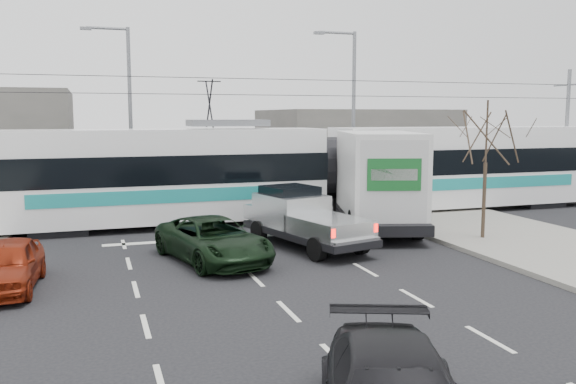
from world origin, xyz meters
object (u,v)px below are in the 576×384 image
object	(u,v)px
street_lamp_far	(126,105)
navy_pickup	(379,201)
traffic_signal	(404,160)
silver_pickup	(301,217)
bare_tree	(486,138)
tram	(326,170)
red_car	(6,265)
green_car	(213,240)
street_lamp_near	(350,106)
box_truck	(376,181)

from	to	relation	value
street_lamp_far	navy_pickup	distance (m)	13.95
traffic_signal	silver_pickup	xyz separation A→B (m)	(-5.48, -2.68, -1.71)
bare_tree	tram	bearing A→B (deg)	116.59
bare_tree	red_car	xyz separation A→B (m)	(-15.83, -1.49, -3.12)
green_car	tram	bearing A→B (deg)	32.85
red_car	navy_pickup	bearing A→B (deg)	27.10
bare_tree	street_lamp_near	world-z (taller)	street_lamp_near
bare_tree	tram	xyz separation A→B (m)	(-3.47, 6.94, -1.66)
traffic_signal	green_car	bearing A→B (deg)	-155.49
bare_tree	street_lamp_far	xyz separation A→B (m)	(-11.79, 13.50, 1.32)
navy_pickup	green_car	size ratio (longest dim) A/B	1.02
traffic_signal	green_car	world-z (taller)	traffic_signal
tram	navy_pickup	bearing A→B (deg)	-60.76
street_lamp_near	navy_pickup	distance (m)	8.35
bare_tree	silver_pickup	size ratio (longest dim) A/B	0.83
bare_tree	navy_pickup	size ratio (longest dim) A/B	0.98
bare_tree	street_lamp_far	distance (m)	17.97
street_lamp_far	silver_pickup	xyz separation A→B (m)	(5.18, -12.18, -4.08)
street_lamp_far	green_car	distance (m)	14.37
green_car	bare_tree	bearing A→B (deg)	-13.70
silver_pickup	green_car	xyz separation A→B (m)	(-3.41, -1.38, -0.33)
silver_pickup	tram	bearing A→B (deg)	45.55
tram	navy_pickup	distance (m)	3.11
navy_pickup	red_car	size ratio (longest dim) A/B	1.29
traffic_signal	street_lamp_far	world-z (taller)	street_lamp_far
green_car	street_lamp_near	bearing A→B (deg)	35.86
traffic_signal	silver_pickup	size ratio (longest dim) A/B	0.60
street_lamp_far	navy_pickup	xyz separation A→B (m)	(9.77, -9.06, -4.11)
tram	bare_tree	bearing A→B (deg)	-64.39
bare_tree	silver_pickup	world-z (taller)	bare_tree
red_car	traffic_signal	bearing A→B (deg)	24.35
street_lamp_near	navy_pickup	xyz separation A→B (m)	(-1.73, -7.06, -4.11)
box_truck	green_car	world-z (taller)	box_truck
street_lamp_near	green_car	distance (m)	15.74
red_car	street_lamp_near	bearing A→B (deg)	43.77
street_lamp_near	street_lamp_far	bearing A→B (deg)	170.13
traffic_signal	tram	size ratio (longest dim) A/B	0.12
street_lamp_far	red_car	distance (m)	16.15
bare_tree	silver_pickup	bearing A→B (deg)	168.71
tram	box_truck	distance (m)	3.60
bare_tree	box_truck	world-z (taller)	bare_tree
silver_pickup	street_lamp_far	bearing A→B (deg)	97.75
navy_pickup	red_car	bearing A→B (deg)	-141.20
street_lamp_far	silver_pickup	world-z (taller)	street_lamp_far
tram	box_truck	bearing A→B (deg)	-78.21
box_truck	navy_pickup	world-z (taller)	box_truck
street_lamp_far	box_truck	distance (m)	13.94
bare_tree	green_car	bearing A→B (deg)	-179.67
street_lamp_far	green_car	bearing A→B (deg)	-82.59
traffic_signal	red_car	distance (m)	15.83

